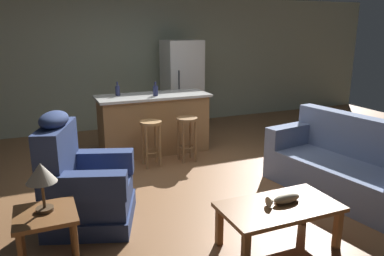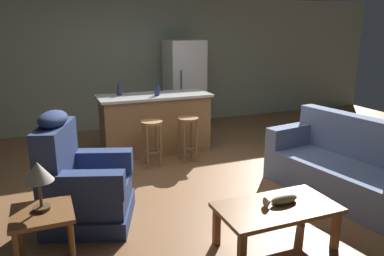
{
  "view_description": "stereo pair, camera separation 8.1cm",
  "coord_description": "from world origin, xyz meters",
  "px_view_note": "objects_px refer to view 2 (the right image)",
  "views": [
    {
      "loc": [
        -1.73,
        -4.34,
        1.99
      ],
      "look_at": [
        0.07,
        -0.1,
        0.75
      ],
      "focal_mm": 35.0,
      "sensor_mm": 36.0,
      "label": 1
    },
    {
      "loc": [
        -1.65,
        -4.37,
        1.99
      ],
      "look_at": [
        0.07,
        -0.1,
        0.75
      ],
      "focal_mm": 35.0,
      "sensor_mm": 36.0,
      "label": 2
    }
  ],
  "objects_px": {
    "recliner_near_lamp": "(81,184)",
    "bottle_short_amber": "(157,90)",
    "refrigerator": "(184,85)",
    "end_table": "(43,223)",
    "kitchen_island": "(155,123)",
    "bar_stool_left": "(152,135)",
    "bar_stool_right": "(188,131)",
    "bottle_tall_green": "(119,90)",
    "fish_figurine": "(281,200)",
    "couch": "(348,169)",
    "coffee_table": "(277,211)",
    "table_lamp": "(38,174)"
  },
  "relations": [
    {
      "from": "bar_stool_left",
      "to": "bar_stool_right",
      "type": "relative_size",
      "value": 1.0
    },
    {
      "from": "fish_figurine",
      "to": "recliner_near_lamp",
      "type": "xyz_separation_m",
      "value": [
        -1.66,
        1.15,
        -0.04
      ]
    },
    {
      "from": "bar_stool_left",
      "to": "fish_figurine",
      "type": "bearing_deg",
      "value": -78.41
    },
    {
      "from": "fish_figurine",
      "to": "kitchen_island",
      "type": "distance_m",
      "value": 3.13
    },
    {
      "from": "coffee_table",
      "to": "fish_figurine",
      "type": "distance_m",
      "value": 0.11
    },
    {
      "from": "fish_figurine",
      "to": "kitchen_island",
      "type": "height_order",
      "value": "kitchen_island"
    },
    {
      "from": "coffee_table",
      "to": "bottle_short_amber",
      "type": "relative_size",
      "value": 5.05
    },
    {
      "from": "recliner_near_lamp",
      "to": "bottle_tall_green",
      "type": "height_order",
      "value": "recliner_near_lamp"
    },
    {
      "from": "end_table",
      "to": "bottle_short_amber",
      "type": "distance_m",
      "value": 3.24
    },
    {
      "from": "couch",
      "to": "end_table",
      "type": "distance_m",
      "value": 3.45
    },
    {
      "from": "kitchen_island",
      "to": "bottle_short_amber",
      "type": "relative_size",
      "value": 8.26
    },
    {
      "from": "kitchen_island",
      "to": "bottle_short_amber",
      "type": "xyz_separation_m",
      "value": [
        0.02,
        -0.09,
        0.55
      ]
    },
    {
      "from": "coffee_table",
      "to": "couch",
      "type": "xyz_separation_m",
      "value": [
        1.46,
        0.64,
        -0.02
      ]
    },
    {
      "from": "bar_stool_right",
      "to": "refrigerator",
      "type": "distance_m",
      "value": 1.98
    },
    {
      "from": "coffee_table",
      "to": "refrigerator",
      "type": "bearing_deg",
      "value": 80.25
    },
    {
      "from": "coffee_table",
      "to": "bottle_tall_green",
      "type": "xyz_separation_m",
      "value": [
        -0.76,
        3.28,
        0.67
      ]
    },
    {
      "from": "fish_figurine",
      "to": "bottle_short_amber",
      "type": "height_order",
      "value": "bottle_short_amber"
    },
    {
      "from": "table_lamp",
      "to": "bottle_tall_green",
      "type": "relative_size",
      "value": 1.87
    },
    {
      "from": "end_table",
      "to": "bottle_tall_green",
      "type": "xyz_separation_m",
      "value": [
        1.22,
        2.89,
        0.57
      ]
    },
    {
      "from": "table_lamp",
      "to": "bar_stool_left",
      "type": "height_order",
      "value": "table_lamp"
    },
    {
      "from": "kitchen_island",
      "to": "bar_stool_left",
      "type": "relative_size",
      "value": 2.65
    },
    {
      "from": "coffee_table",
      "to": "kitchen_island",
      "type": "relative_size",
      "value": 0.61
    },
    {
      "from": "coffee_table",
      "to": "end_table",
      "type": "distance_m",
      "value": 2.02
    },
    {
      "from": "recliner_near_lamp",
      "to": "refrigerator",
      "type": "height_order",
      "value": "refrigerator"
    },
    {
      "from": "coffee_table",
      "to": "refrigerator",
      "type": "xyz_separation_m",
      "value": [
        0.74,
        4.33,
        0.52
      ]
    },
    {
      "from": "fish_figurine",
      "to": "bar_stool_right",
      "type": "height_order",
      "value": "bar_stool_right"
    },
    {
      "from": "refrigerator",
      "to": "couch",
      "type": "bearing_deg",
      "value": -79.1
    },
    {
      "from": "recliner_near_lamp",
      "to": "table_lamp",
      "type": "bearing_deg",
      "value": -97.51
    },
    {
      "from": "recliner_near_lamp",
      "to": "bottle_short_amber",
      "type": "height_order",
      "value": "recliner_near_lamp"
    },
    {
      "from": "bottle_tall_green",
      "to": "bottle_short_amber",
      "type": "bearing_deg",
      "value": -22.7
    },
    {
      "from": "table_lamp",
      "to": "bottle_tall_green",
      "type": "distance_m",
      "value": 3.11
    },
    {
      "from": "refrigerator",
      "to": "end_table",
      "type": "bearing_deg",
      "value": -124.65
    },
    {
      "from": "couch",
      "to": "refrigerator",
      "type": "xyz_separation_m",
      "value": [
        -0.71,
        3.7,
        0.54
      ]
    },
    {
      "from": "bar_stool_left",
      "to": "bottle_short_amber",
      "type": "relative_size",
      "value": 3.12
    },
    {
      "from": "kitchen_island",
      "to": "coffee_table",
      "type": "bearing_deg",
      "value": -85.89
    },
    {
      "from": "refrigerator",
      "to": "bottle_short_amber",
      "type": "bearing_deg",
      "value": -126.44
    },
    {
      "from": "bar_stool_right",
      "to": "refrigerator",
      "type": "height_order",
      "value": "refrigerator"
    },
    {
      "from": "bar_stool_right",
      "to": "refrigerator",
      "type": "bearing_deg",
      "value": 70.76
    },
    {
      "from": "fish_figurine",
      "to": "kitchen_island",
      "type": "relative_size",
      "value": 0.19
    },
    {
      "from": "kitchen_island",
      "to": "bottle_tall_green",
      "type": "xyz_separation_m",
      "value": [
        -0.53,
        0.14,
        0.56
      ]
    },
    {
      "from": "couch",
      "to": "end_table",
      "type": "xyz_separation_m",
      "value": [
        -3.44,
        -0.25,
        0.12
      ]
    },
    {
      "from": "recliner_near_lamp",
      "to": "end_table",
      "type": "xyz_separation_m",
      "value": [
        -0.37,
        -0.77,
        0.04
      ]
    },
    {
      "from": "bar_stool_right",
      "to": "bottle_short_amber",
      "type": "distance_m",
      "value": 0.84
    },
    {
      "from": "table_lamp",
      "to": "couch",
      "type": "bearing_deg",
      "value": 3.55
    },
    {
      "from": "bar_stool_left",
      "to": "kitchen_island",
      "type": "bearing_deg",
      "value": 69.45
    },
    {
      "from": "couch",
      "to": "recliner_near_lamp",
      "type": "distance_m",
      "value": 3.11
    },
    {
      "from": "recliner_near_lamp",
      "to": "kitchen_island",
      "type": "xyz_separation_m",
      "value": [
        1.38,
        1.97,
        0.06
      ]
    },
    {
      "from": "coffee_table",
      "to": "bar_stool_left",
      "type": "relative_size",
      "value": 1.62
    },
    {
      "from": "couch",
      "to": "bar_stool_right",
      "type": "height_order",
      "value": "couch"
    },
    {
      "from": "coffee_table",
      "to": "bar_stool_left",
      "type": "distance_m",
      "value": 2.55
    }
  ]
}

